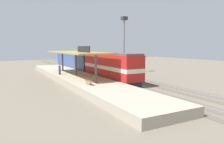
% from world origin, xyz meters
% --- Properties ---
extents(ground_plane, '(120.00, 120.00, 0.00)m').
position_xyz_m(ground_plane, '(2.00, 0.00, 0.00)').
color(ground_plane, '#706656').
extents(track_near, '(3.20, 110.00, 0.16)m').
position_xyz_m(track_near, '(0.00, 0.00, 0.03)').
color(track_near, '#5F5649').
rests_on(track_near, ground).
extents(track_far, '(3.20, 110.00, 0.16)m').
position_xyz_m(track_far, '(4.60, 0.00, 0.03)').
color(track_far, '#5F5649').
rests_on(track_far, ground).
extents(platform, '(6.00, 44.00, 0.90)m').
position_xyz_m(platform, '(-4.60, 0.00, 0.45)').
color(platform, '#A89E89').
rests_on(platform, ground).
extents(station_canopy, '(5.20, 18.00, 4.70)m').
position_xyz_m(station_canopy, '(-4.60, -0.09, 4.53)').
color(station_canopy, '#47474C').
rests_on(station_canopy, platform).
extents(platform_bench, '(0.44, 1.70, 0.50)m').
position_xyz_m(platform_bench, '(-6.00, -9.04, 1.34)').
color(platform_bench, '#333338').
rests_on(platform_bench, platform).
extents(locomotive, '(2.93, 14.43, 4.44)m').
position_xyz_m(locomotive, '(0.00, -3.18, 2.41)').
color(locomotive, '#28282D').
rests_on(locomotive, track_near).
extents(passenger_carriage_single, '(2.90, 20.00, 4.24)m').
position_xyz_m(passenger_carriage_single, '(0.00, 14.82, 2.31)').
color(passenger_carriage_single, '#28282D').
rests_on(passenger_carriage_single, track_near).
extents(freight_car, '(2.80, 12.00, 3.54)m').
position_xyz_m(freight_car, '(4.60, 7.38, 1.97)').
color(freight_car, '#28282D').
rests_on(freight_car, track_far).
extents(light_mast, '(1.10, 1.10, 11.70)m').
position_xyz_m(light_mast, '(7.80, 5.37, 8.40)').
color(light_mast, slate).
rests_on(light_mast, ground).
extents(person_waiting, '(0.34, 0.34, 1.71)m').
position_xyz_m(person_waiting, '(-6.69, 2.17, 1.85)').
color(person_waiting, navy).
rests_on(person_waiting, platform).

